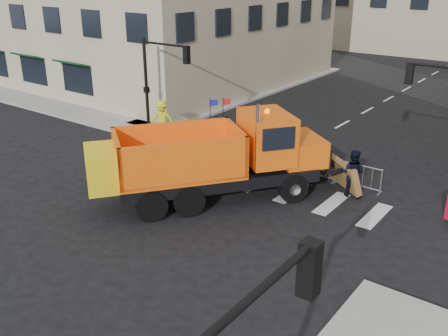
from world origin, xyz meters
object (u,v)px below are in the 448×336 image
Objects in this scene: cop_b at (352,173)px; worker at (162,119)px; cop_c at (317,161)px; plow_truck at (211,157)px; cop_a at (308,168)px.

worker is (-11.38, 0.71, 0.16)m from cop_b.
plow_truck is at bearing 27.89° from cop_c.
plow_truck reaches higher than cop_b.
plow_truck is at bearing -56.46° from worker.
worker reaches higher than cop_a.
cop_a is 0.93× the size of cop_b.
plow_truck reaches higher than worker.
cop_a is at bearing -30.09° from worker.
worker is (-9.58, 0.37, 0.15)m from cop_c.
plow_truck reaches higher than cop_a.
worker is at bearing 93.86° from plow_truck.
cop_a is 0.92× the size of worker.
cop_c is 1.00× the size of worker.
cop_a is (2.62, 3.39, -0.92)m from plow_truck.
cop_b is at bearing -12.97° from plow_truck.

